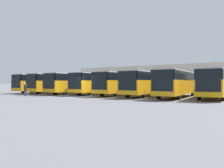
{
  "coord_description": "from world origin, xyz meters",
  "views": [
    {
      "loc": [
        -17.32,
        20.94,
        1.78
      ],
      "look_at": [
        -0.49,
        -6.06,
        1.59
      ],
      "focal_mm": 35.0,
      "sensor_mm": 36.0,
      "label": 1
    }
  ],
  "objects_px": {
    "bus_4": "(100,83)",
    "bus_7": "(45,83)",
    "bus_5": "(77,83)",
    "bus_0": "(215,83)",
    "pedestrian": "(25,89)",
    "bus_6": "(60,83)",
    "bus_2": "(148,83)",
    "bus_1": "(177,83)",
    "bus_3": "(123,83)"
  },
  "relations": [
    {
      "from": "bus_7",
      "to": "bus_5",
      "type": "bearing_deg",
      "value": 174.94
    },
    {
      "from": "bus_6",
      "to": "bus_7",
      "type": "distance_m",
      "value": 4.03
    },
    {
      "from": "bus_0",
      "to": "bus_5",
      "type": "relative_size",
      "value": 1.0
    },
    {
      "from": "bus_1",
      "to": "bus_2",
      "type": "relative_size",
      "value": 1.0
    },
    {
      "from": "bus_2",
      "to": "bus_6",
      "type": "bearing_deg",
      "value": -1.4
    },
    {
      "from": "bus_1",
      "to": "bus_3",
      "type": "height_order",
      "value": "same"
    },
    {
      "from": "bus_0",
      "to": "pedestrian",
      "type": "distance_m",
      "value": 23.91
    },
    {
      "from": "bus_4",
      "to": "bus_5",
      "type": "bearing_deg",
      "value": 9.31
    },
    {
      "from": "bus_2",
      "to": "bus_5",
      "type": "relative_size",
      "value": 1.0
    },
    {
      "from": "bus_1",
      "to": "bus_5",
      "type": "relative_size",
      "value": 1.0
    },
    {
      "from": "bus_6",
      "to": "bus_2",
      "type": "bearing_deg",
      "value": 178.6
    },
    {
      "from": "bus_0",
      "to": "bus_3",
      "type": "distance_m",
      "value": 12.06
    },
    {
      "from": "bus_2",
      "to": "bus_7",
      "type": "xyz_separation_m",
      "value": [
        20.1,
        -0.28,
        0.0
      ]
    },
    {
      "from": "pedestrian",
      "to": "bus_7",
      "type": "bearing_deg",
      "value": -160.51
    },
    {
      "from": "bus_5",
      "to": "bus_7",
      "type": "relative_size",
      "value": 1.0
    },
    {
      "from": "bus_0",
      "to": "bus_4",
      "type": "bearing_deg",
      "value": -1.37
    },
    {
      "from": "bus_0",
      "to": "pedestrian",
      "type": "bearing_deg",
      "value": 20.35
    },
    {
      "from": "bus_5",
      "to": "pedestrian",
      "type": "relative_size",
      "value": 7.16
    },
    {
      "from": "bus_5",
      "to": "pedestrian",
      "type": "xyz_separation_m",
      "value": [
        2.08,
        8.08,
        -0.87
      ]
    },
    {
      "from": "bus_2",
      "to": "bus_0",
      "type": "bearing_deg",
      "value": -177.58
    },
    {
      "from": "bus_4",
      "to": "bus_6",
      "type": "relative_size",
      "value": 1.0
    },
    {
      "from": "bus_4",
      "to": "bus_0",
      "type": "bearing_deg",
      "value": 178.63
    },
    {
      "from": "bus_6",
      "to": "bus_0",
      "type": "bearing_deg",
      "value": 179.88
    },
    {
      "from": "bus_3",
      "to": "bus_7",
      "type": "xyz_separation_m",
      "value": [
        16.08,
        0.11,
        0.0
      ]
    },
    {
      "from": "bus_0",
      "to": "bus_2",
      "type": "height_order",
      "value": "same"
    },
    {
      "from": "bus_5",
      "to": "bus_7",
      "type": "xyz_separation_m",
      "value": [
        8.04,
        -0.51,
        0.0
      ]
    },
    {
      "from": "bus_2",
      "to": "bus_5",
      "type": "xyz_separation_m",
      "value": [
        12.06,
        0.24,
        0.0
      ]
    },
    {
      "from": "bus_3",
      "to": "bus_7",
      "type": "relative_size",
      "value": 1.0
    },
    {
      "from": "bus_4",
      "to": "bus_7",
      "type": "relative_size",
      "value": 1.0
    },
    {
      "from": "bus_4",
      "to": "bus_7",
      "type": "distance_m",
      "value": 12.06
    },
    {
      "from": "bus_2",
      "to": "pedestrian",
      "type": "height_order",
      "value": "bus_2"
    },
    {
      "from": "bus_5",
      "to": "bus_7",
      "type": "distance_m",
      "value": 8.06
    },
    {
      "from": "bus_3",
      "to": "bus_4",
      "type": "distance_m",
      "value": 4.02
    },
    {
      "from": "bus_5",
      "to": "bus_6",
      "type": "xyz_separation_m",
      "value": [
        4.02,
        -0.23,
        0.0
      ]
    },
    {
      "from": "bus_4",
      "to": "bus_6",
      "type": "xyz_separation_m",
      "value": [
        8.04,
        0.53,
        0.0
      ]
    },
    {
      "from": "bus_4",
      "to": "bus_7",
      "type": "xyz_separation_m",
      "value": [
        12.06,
        0.25,
        0.0
      ]
    },
    {
      "from": "bus_7",
      "to": "bus_2",
      "type": "bearing_deg",
      "value": 177.8
    },
    {
      "from": "bus_3",
      "to": "bus_5",
      "type": "bearing_deg",
      "value": 3.03
    },
    {
      "from": "pedestrian",
      "to": "bus_2",
      "type": "bearing_deg",
      "value": 105.23
    },
    {
      "from": "bus_2",
      "to": "bus_4",
      "type": "xyz_separation_m",
      "value": [
        8.04,
        -0.53,
        0.0
      ]
    },
    {
      "from": "bus_3",
      "to": "bus_6",
      "type": "relative_size",
      "value": 1.0
    },
    {
      "from": "pedestrian",
      "to": "bus_0",
      "type": "bearing_deg",
      "value": 96.53
    },
    {
      "from": "bus_2",
      "to": "bus_7",
      "type": "height_order",
      "value": "same"
    },
    {
      "from": "bus_6",
      "to": "bus_7",
      "type": "height_order",
      "value": "same"
    },
    {
      "from": "bus_2",
      "to": "bus_4",
      "type": "bearing_deg",
      "value": -5.16
    },
    {
      "from": "bus_7",
      "to": "bus_4",
      "type": "bearing_deg",
      "value": 179.77
    },
    {
      "from": "bus_3",
      "to": "pedestrian",
      "type": "xyz_separation_m",
      "value": [
        10.13,
        8.71,
        -0.87
      ]
    },
    {
      "from": "bus_0",
      "to": "bus_2",
      "type": "distance_m",
      "value": 8.06
    },
    {
      "from": "bus_4",
      "to": "bus_5",
      "type": "height_order",
      "value": "same"
    },
    {
      "from": "bus_7",
      "to": "pedestrian",
      "type": "xyz_separation_m",
      "value": [
        -5.96,
        8.6,
        -0.87
      ]
    }
  ]
}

